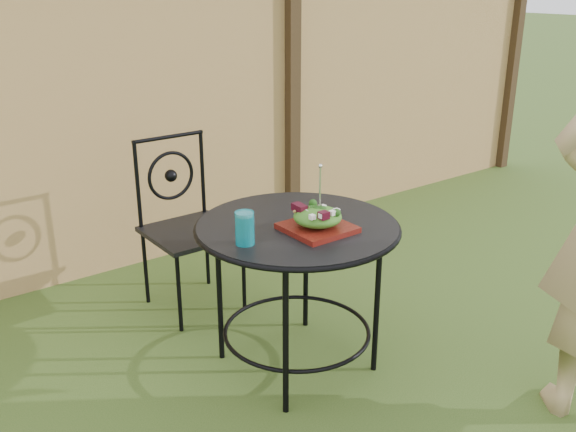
% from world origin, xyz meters
% --- Properties ---
extents(fence, '(8.00, 0.12, 1.90)m').
position_xyz_m(fence, '(-0.00, 2.19, 0.95)').
color(fence, tan).
rests_on(fence, ground).
extents(patio_table, '(0.92, 0.92, 0.72)m').
position_xyz_m(patio_table, '(0.17, 0.63, 0.59)').
color(patio_table, black).
rests_on(patio_table, ground).
extents(patio_chair, '(0.46, 0.46, 0.95)m').
position_xyz_m(patio_chair, '(0.07, 1.49, 0.50)').
color(patio_chair, black).
rests_on(patio_chair, ground).
extents(salad_plate, '(0.27, 0.27, 0.02)m').
position_xyz_m(salad_plate, '(0.19, 0.51, 0.74)').
color(salad_plate, '#410B09').
rests_on(salad_plate, patio_table).
extents(salad, '(0.21, 0.21, 0.08)m').
position_xyz_m(salad, '(0.19, 0.51, 0.79)').
color(salad, '#235614').
rests_on(salad, salad_plate).
extents(fork, '(0.01, 0.01, 0.18)m').
position_xyz_m(fork, '(0.20, 0.51, 0.92)').
color(fork, silver).
rests_on(fork, salad).
extents(drinking_glass, '(0.08, 0.08, 0.14)m').
position_xyz_m(drinking_glass, '(-0.14, 0.58, 0.79)').
color(drinking_glass, '#0B7484').
rests_on(drinking_glass, patio_table).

